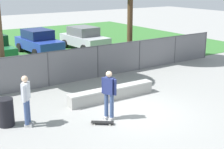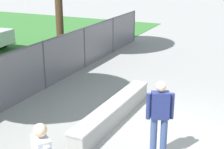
% 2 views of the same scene
% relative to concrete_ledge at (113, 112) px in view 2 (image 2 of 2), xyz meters
% --- Properties ---
extents(ground_plane, '(80.00, 80.00, 0.00)m').
position_rel_concrete_ledge_xyz_m(ground_plane, '(-0.10, -1.59, -0.27)').
color(ground_plane, gray).
extents(concrete_ledge, '(4.04, 0.56, 0.53)m').
position_rel_concrete_ledge_xyz_m(concrete_ledge, '(0.00, 0.00, 0.00)').
color(concrete_ledge, '#999993').
rests_on(concrete_ledge, ground).
extents(skateboarder, '(0.40, 0.55, 1.82)m').
position_rel_concrete_ledge_xyz_m(skateboarder, '(-1.28, -1.69, 0.74)').
color(skateboarder, beige).
rests_on(skateboarder, ground).
extents(chainlink_fence, '(19.44, 0.07, 1.69)m').
position_rel_concrete_ledge_xyz_m(chainlink_fence, '(-0.10, 3.21, 0.66)').
color(chainlink_fence, '#4C4C51').
rests_on(chainlink_fence, ground).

